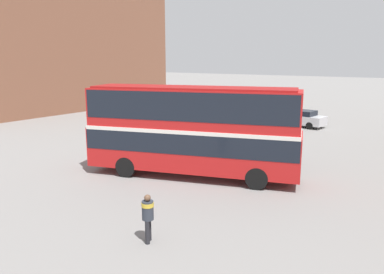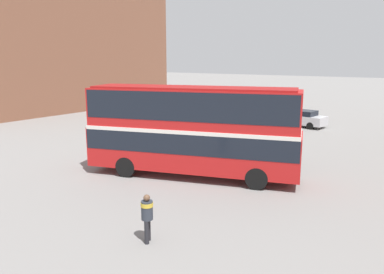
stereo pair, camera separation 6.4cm
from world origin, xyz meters
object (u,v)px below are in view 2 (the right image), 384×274
object	(u,v)px
parked_car_side_street	(300,118)
no_entry_sign	(119,127)
parked_car_kerb_near	(197,111)
pedestrian_foreground	(147,213)
double_decker_bus	(192,126)
parked_car_kerb_far	(247,125)

from	to	relation	value
parked_car_side_street	no_entry_sign	size ratio (longest dim) A/B	1.96
parked_car_kerb_near	parked_car_side_street	xyz separation A→B (m)	(10.38, 1.77, -0.03)
pedestrian_foreground	no_entry_sign	bearing A→B (deg)	-68.77
double_decker_bus	pedestrian_foreground	size ratio (longest dim) A/B	6.60
double_decker_bus	parked_car_kerb_near	xyz separation A→B (m)	(-10.99, 16.35, -1.92)
parked_car_kerb_far	no_entry_sign	world-z (taller)	no_entry_sign
double_decker_bus	parked_car_side_street	bearing A→B (deg)	72.96
pedestrian_foreground	no_entry_sign	distance (m)	13.32
pedestrian_foreground	no_entry_sign	xyz separation A→B (m)	(-10.23, 8.50, 0.60)
pedestrian_foreground	parked_car_kerb_near	size ratio (longest dim) A/B	0.40
pedestrian_foreground	no_entry_sign	world-z (taller)	no_entry_sign
double_decker_bus	parked_car_kerb_far	bearing A→B (deg)	84.56
double_decker_bus	parked_car_kerb_near	bearing A→B (deg)	104.93
pedestrian_foreground	parked_car_side_street	world-z (taller)	pedestrian_foreground
double_decker_bus	parked_car_kerb_near	size ratio (longest dim) A/B	2.62
double_decker_bus	parked_car_kerb_near	distance (m)	19.79
parked_car_kerb_near	parked_car_kerb_far	bearing A→B (deg)	135.31
parked_car_kerb_near	parked_car_kerb_far	world-z (taller)	parked_car_kerb_far
parked_car_kerb_near	pedestrian_foreground	bearing A→B (deg)	106.38
double_decker_bus	pedestrian_foreground	distance (m)	7.68
parked_car_kerb_far	no_entry_sign	distance (m)	10.95
parked_car_side_street	no_entry_sign	world-z (taller)	no_entry_sign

